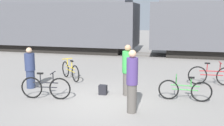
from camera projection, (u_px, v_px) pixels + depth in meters
The scene contains 12 objects.
ground_plane at pixel (101, 100), 8.60m from camera, with size 80.00×80.00×0.00m, color gray.
freight_train at pixel (144, 17), 18.11m from camera, with size 56.91×3.14×5.05m.
rail_near at pixel (142, 56), 17.90m from camera, with size 68.91×0.07×0.01m, color #4C4238.
rail_far at pixel (145, 53), 19.26m from camera, with size 68.91×0.07×0.01m, color #4C4238.
bicycle_green at pixel (185, 90), 8.53m from camera, with size 1.71×0.46×0.83m.
bicycle_yellow at pixel (70, 71), 11.34m from camera, with size 1.33×1.26×0.89m.
bicycle_maroon at pixel (212, 75), 10.43m from camera, with size 1.83×0.46×0.93m.
bicycle_black at pixel (46, 88), 8.71m from camera, with size 1.71×0.46×0.92m.
person_in_green at pixel (128, 70), 9.02m from camera, with size 0.38×0.38×1.77m.
person_in_navy at pixel (30, 68), 9.95m from camera, with size 0.38×0.38×1.57m.
person_in_purple at pixel (132, 81), 7.39m from camera, with size 0.32×0.32×1.82m.
backpack at pixel (103, 90), 9.22m from camera, with size 0.28×0.20×0.34m.
Camera 1 is at (2.38, -7.89, 2.77)m, focal length 42.00 mm.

